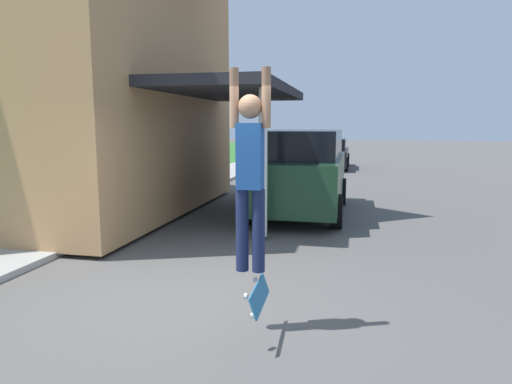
{
  "coord_description": "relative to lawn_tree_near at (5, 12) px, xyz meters",
  "views": [
    {
      "loc": [
        1.95,
        -5.09,
        2.13
      ],
      "look_at": [
        0.64,
        0.91,
        1.22
      ],
      "focal_mm": 32.0,
      "sensor_mm": 36.0,
      "label": 1
    }
  ],
  "objects": [
    {
      "name": "ground_plane",
      "position": [
        5.39,
        -3.61,
        -4.48
      ],
      "size": [
        120.0,
        120.0,
        0.0
      ],
      "primitive_type": "plane",
      "color": "#54514F"
    },
    {
      "name": "lawn",
      "position": [
        -2.61,
        2.39,
        -4.44
      ],
      "size": [
        10.0,
        80.0,
        0.08
      ],
      "color": "#2D6B28",
      "rests_on": "ground_plane"
    },
    {
      "name": "sidewalk",
      "position": [
        1.79,
        2.39,
        -4.43
      ],
      "size": [
        1.8,
        80.0,
        0.1
      ],
      "color": "#9E9E99",
      "rests_on": "ground_plane"
    },
    {
      "name": "lawn_tree_near",
      "position": [
        0.0,
        0.0,
        0.0
      ],
      "size": [
        4.29,
        4.29,
        6.56
      ],
      "color": "brown",
      "rests_on": "lawn"
    },
    {
      "name": "suv_parked",
      "position": [
        6.05,
        2.18,
        -3.42
      ],
      "size": [
        2.11,
        4.67,
        2.0
      ],
      "color": "#193823",
      "rests_on": "ground_plane"
    },
    {
      "name": "car_down_street",
      "position": [
        6.07,
        14.01,
        -3.79
      ],
      "size": [
        1.89,
        4.56,
        1.46
      ],
      "color": "black",
      "rests_on": "ground_plane"
    },
    {
      "name": "skateboarder",
      "position": [
        6.32,
        -4.3,
        -2.78
      ],
      "size": [
        0.41,
        0.24,
        2.03
      ],
      "color": "#192347",
      "rests_on": "ground_plane"
    },
    {
      "name": "skateboard",
      "position": [
        6.44,
        -4.48,
        -4.02
      ],
      "size": [
        0.18,
        0.79,
        0.25
      ],
      "color": "#236B99",
      "rests_on": "ground_plane"
    }
  ]
}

